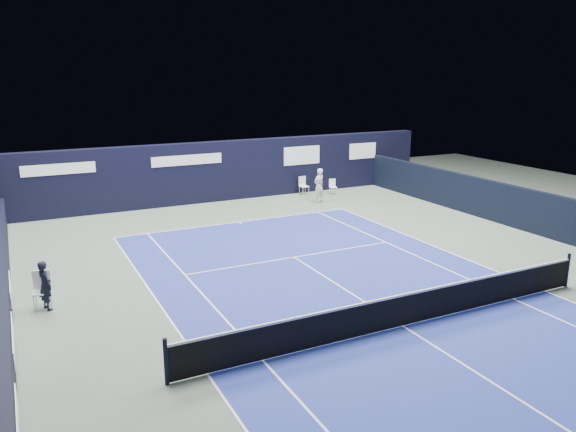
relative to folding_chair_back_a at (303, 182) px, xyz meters
name	(u,v)px	position (x,y,z in m)	size (l,w,h in m)	color
ground	(361,300)	(-5.37, -13.82, -0.66)	(48.00, 48.00, 0.00)	#546359
court_surface	(403,326)	(-5.37, -15.82, -0.66)	(10.97, 23.77, 0.01)	navy
enclosure_wall_right	(511,206)	(5.13, -9.82, 0.24)	(0.30, 22.00, 1.80)	black
folding_chair_back_a	(303,182)	(0.00, 0.00, 0.00)	(0.47, 0.50, 1.00)	white
folding_chair_back_b	(333,185)	(1.50, -0.70, -0.18)	(0.43, 0.42, 0.84)	white
line_judge_chair	(42,287)	(-13.90, -10.16, -0.04)	(0.56, 0.54, 1.09)	silver
line_judge	(45,285)	(-13.81, -10.35, 0.06)	(0.53, 0.35, 1.46)	black
court_markings	(403,326)	(-5.37, -15.82, -0.65)	(11.03, 23.83, 0.00)	white
tennis_net	(404,309)	(-5.37, -15.82, -0.15)	(12.90, 0.10, 1.10)	black
back_sponsor_wall	(205,172)	(-5.37, 0.68, 0.89)	(26.00, 0.63, 3.10)	black
side_barrier_left	(4,290)	(-14.87, -9.85, -0.06)	(0.33, 22.00, 1.20)	black
tennis_player	(319,185)	(-0.15, -2.06, 0.22)	(0.75, 0.92, 1.76)	white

